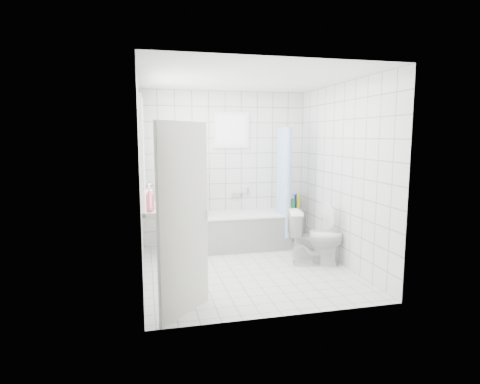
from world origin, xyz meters
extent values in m
plane|color=white|center=(0.00, 0.00, 0.00)|extent=(3.00, 3.00, 0.00)
plane|color=white|center=(0.00, 0.00, 2.60)|extent=(3.00, 3.00, 0.00)
cube|color=white|center=(0.00, 1.50, 1.30)|extent=(2.80, 0.02, 2.60)
cube|color=white|center=(0.00, -1.50, 1.30)|extent=(2.80, 0.02, 2.60)
cube|color=white|center=(-1.40, 0.00, 1.30)|extent=(0.02, 3.00, 2.60)
cube|color=white|center=(1.40, 0.00, 1.30)|extent=(0.02, 3.00, 2.60)
cube|color=white|center=(-1.35, 0.30, 1.60)|extent=(0.01, 0.90, 1.40)
cube|color=white|center=(0.10, 1.46, 1.95)|extent=(0.50, 0.01, 0.50)
cube|color=white|center=(-1.31, 0.30, 0.86)|extent=(0.18, 1.02, 0.08)
cube|color=silver|center=(-0.98, -1.19, 1.00)|extent=(0.57, 0.61, 2.00)
cube|color=white|center=(0.10, 1.12, 0.28)|extent=(1.68, 0.75, 0.55)
cube|color=white|center=(0.10, 1.12, 0.57)|extent=(1.70, 0.77, 0.03)
cube|color=white|center=(-0.81, 1.07, 0.75)|extent=(0.15, 0.85, 1.50)
cube|color=white|center=(1.20, 1.38, 0.28)|extent=(0.40, 0.24, 0.55)
imported|color=white|center=(1.03, 0.02, 0.40)|extent=(0.87, 0.63, 0.79)
cylinder|color=silver|center=(0.89, 1.10, 2.00)|extent=(0.02, 0.80, 0.02)
cube|color=silver|center=(0.20, 1.46, 0.85)|extent=(0.18, 0.06, 0.06)
imported|color=white|center=(-1.30, 0.43, 1.05)|extent=(0.16, 0.16, 0.30)
imported|color=white|center=(-1.30, 0.28, 0.98)|extent=(0.14, 0.14, 0.15)
imported|color=#2B8AC4|center=(-1.30, 0.14, 1.00)|extent=(0.12, 0.12, 0.19)
imported|color=#C34B63|center=(-1.30, -0.07, 1.06)|extent=(0.14, 0.14, 0.31)
cylinder|color=#FFFE1A|center=(1.27, 1.32, 0.69)|extent=(0.06, 0.06, 0.27)
cylinder|color=#18913D|center=(1.17, 1.30, 0.66)|extent=(0.06, 0.06, 0.22)
cylinder|color=red|center=(1.15, 1.39, 0.65)|extent=(0.06, 0.06, 0.20)
cylinder|color=#1A1BD6|center=(1.24, 1.40, 0.69)|extent=(0.06, 0.06, 0.28)
camera|label=1|loc=(-1.35, -5.22, 1.85)|focal=30.00mm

